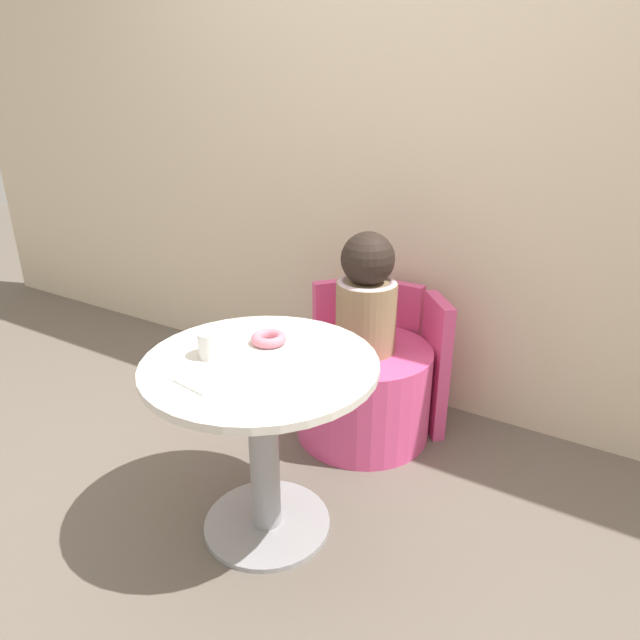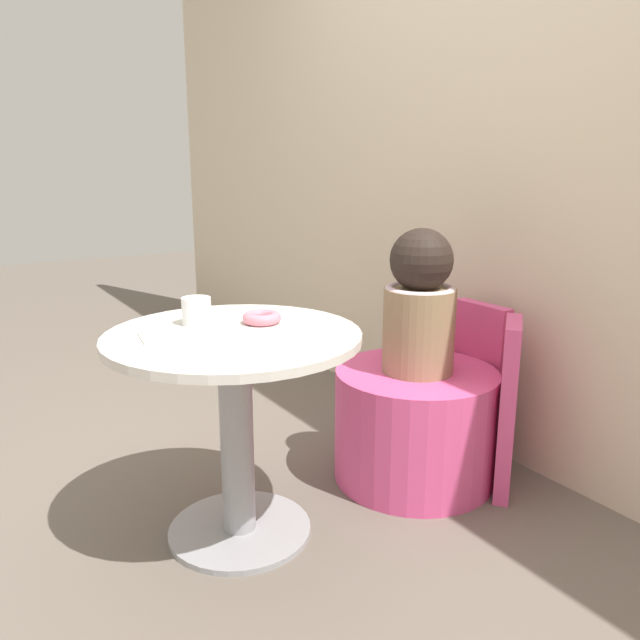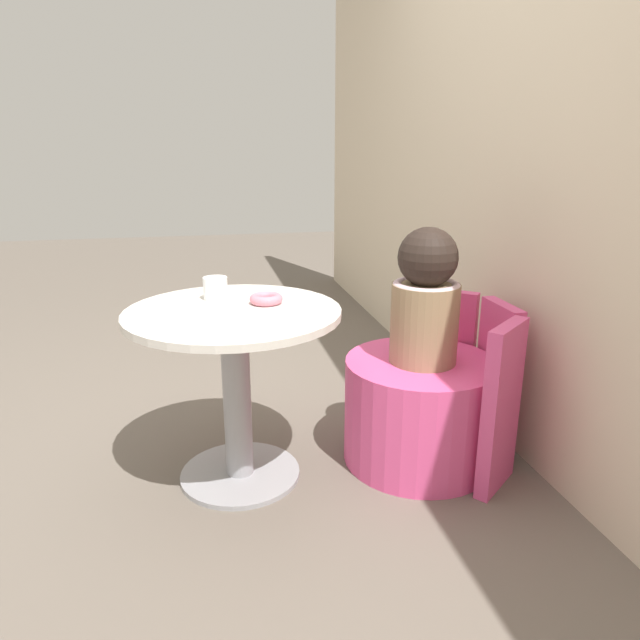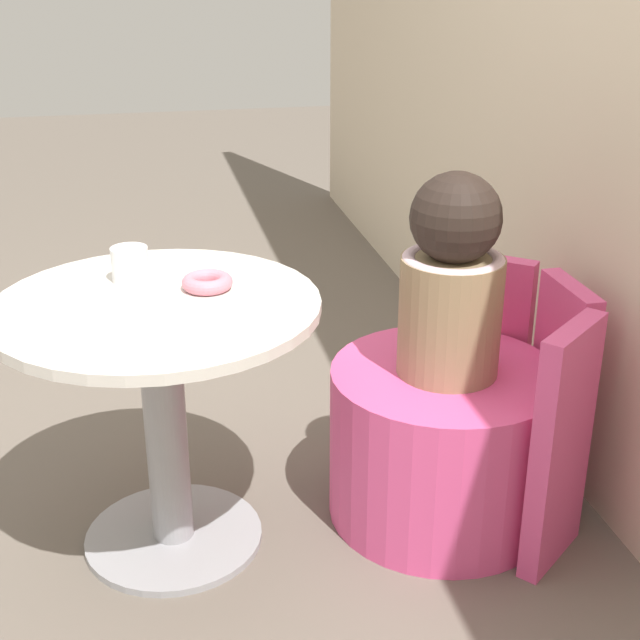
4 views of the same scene
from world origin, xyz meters
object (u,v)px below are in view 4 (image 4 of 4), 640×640
(child_figure, at_px, (452,281))
(tub_chair, at_px, (442,442))
(cup, at_px, (130,264))
(round_table, at_px, (162,376))
(donut, at_px, (207,282))

(child_figure, bearing_deg, tub_chair, 0.00)
(cup, bearing_deg, child_figure, 77.87)
(round_table, height_order, child_figure, child_figure)
(donut, bearing_deg, tub_chair, 83.22)
(donut, xyz_separation_m, cup, (-0.09, -0.17, 0.02))
(tub_chair, bearing_deg, cup, -102.13)
(round_table, relative_size, cup, 8.50)
(cup, bearing_deg, round_table, 19.42)
(child_figure, distance_m, cup, 0.74)
(round_table, distance_m, cup, 0.27)
(tub_chair, xyz_separation_m, child_figure, (0.00, 0.00, 0.43))
(round_table, bearing_deg, child_figure, 88.83)
(donut, height_order, cup, cup)
(child_figure, xyz_separation_m, donut, (-0.07, -0.56, 0.02))
(round_table, distance_m, donut, 0.24)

